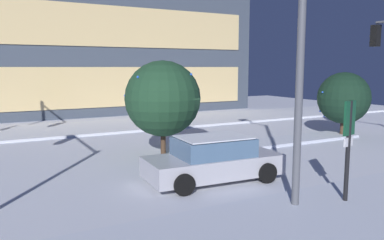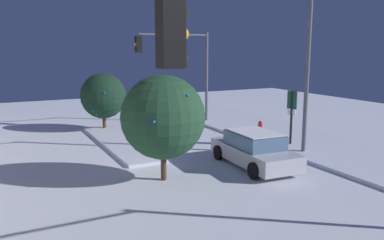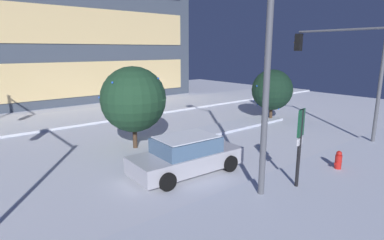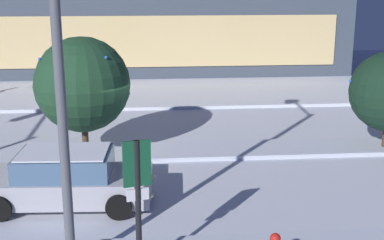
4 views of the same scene
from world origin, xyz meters
TOP-DOWN VIEW (x-y plane):
  - ground at (0.00, 0.00)m, footprint 52.00×52.00m
  - curb_strip_near at (0.00, -8.92)m, footprint 52.00×5.20m
  - curb_strip_far at (0.00, 8.92)m, footprint 52.00×5.20m
  - median_strip at (5.79, 0.02)m, footprint 9.00×1.80m
  - car_near at (-0.75, -3.99)m, footprint 4.67×2.29m
  - traffic_light_corner_near_right at (9.11, -5.07)m, footprint 0.32×5.11m
  - street_lamp_arched at (-0.18, -6.47)m, footprint 0.56×2.99m
  - fire_hydrant at (3.96, -7.79)m, footprint 0.48×0.26m
  - parking_info_sign at (1.22, -7.67)m, footprint 0.55×0.20m
  - decorated_tree_median at (-0.70, 0.17)m, footprint 3.17×3.17m
  - decorated_tree_left_of_median at (9.70, -0.26)m, footprint 2.76×2.76m

SIDE VIEW (x-z plane):
  - ground at x=0.00m, z-range 0.00..0.00m
  - curb_strip_near at x=0.00m, z-range 0.00..0.14m
  - curb_strip_far at x=0.00m, z-range 0.00..0.14m
  - median_strip at x=5.79m, z-range 0.00..0.14m
  - fire_hydrant at x=3.96m, z-range -0.01..0.86m
  - car_near at x=-0.75m, z-range -0.04..1.46m
  - parking_info_sign at x=1.22m, z-range 0.41..3.27m
  - decorated_tree_left_of_median at x=9.70m, z-range 0.36..3.85m
  - decorated_tree_median at x=-0.70m, z-range 0.42..4.45m
  - traffic_light_corner_near_right at x=9.11m, z-range 1.24..7.24m
  - street_lamp_arched at x=-0.18m, z-range 1.20..9.35m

